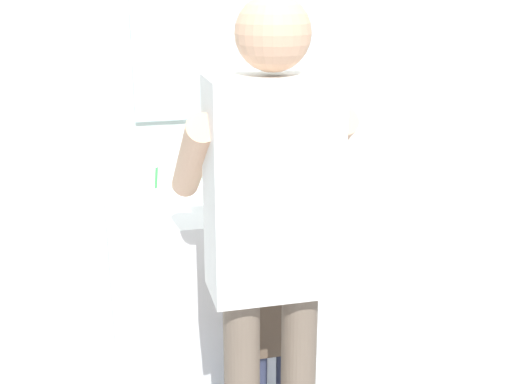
# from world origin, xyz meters

# --- Properties ---
(back_wall) EXTENTS (4.40, 0.10, 2.70)m
(back_wall) POSITION_xyz_m (0.00, 0.62, 1.35)
(back_wall) COLOR silver
(back_wall) RESTS_ON ground
(vanity_cabinet) EXTENTS (1.19, 0.54, 0.87)m
(vanity_cabinet) POSITION_xyz_m (0.00, 0.30, 0.44)
(vanity_cabinet) COLOR white
(vanity_cabinet) RESTS_ON ground
(sink_basin) EXTENTS (0.34, 0.34, 0.11)m
(sink_basin) POSITION_xyz_m (0.00, 0.28, 0.93)
(sink_basin) COLOR silver
(sink_basin) RESTS_ON vanity_cabinet
(faucet) EXTENTS (0.18, 0.14, 0.18)m
(faucet) POSITION_xyz_m (0.00, 0.49, 0.95)
(faucet) COLOR #B7BABF
(faucet) RESTS_ON vanity_cabinet
(toothbrush_cup) EXTENTS (0.07, 0.07, 0.21)m
(toothbrush_cup) POSITION_xyz_m (-0.40, 0.28, 0.92)
(toothbrush_cup) COLOR silver
(toothbrush_cup) RESTS_ON vanity_cabinet
(child_toddler) EXTENTS (0.26, 0.26, 0.86)m
(child_toddler) POSITION_xyz_m (0.00, -0.10, 0.51)
(child_toddler) COLOR #2D334C
(child_toddler) RESTS_ON ground
(adult_parent) EXTENTS (0.54, 0.57, 1.74)m
(adult_parent) POSITION_xyz_m (-0.08, -0.39, 1.05)
(adult_parent) COLOR #6B5B4C
(adult_parent) RESTS_ON ground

